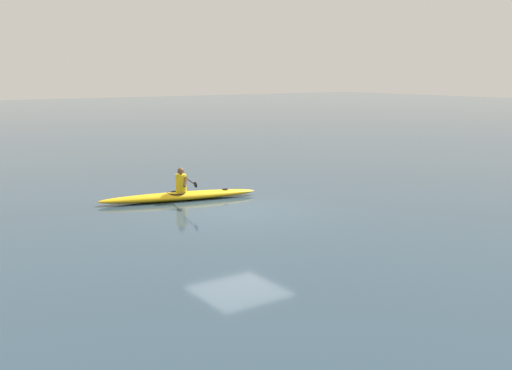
# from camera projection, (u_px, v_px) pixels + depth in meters

# --- Properties ---
(ground_plane) EXTENTS (160.00, 160.00, 0.00)m
(ground_plane) POSITION_uv_depth(u_px,v_px,m) (238.00, 211.00, 17.40)
(ground_plane) COLOR #283D4C
(kayak) EXTENTS (5.09, 1.90, 0.26)m
(kayak) POSITION_uv_depth(u_px,v_px,m) (179.00, 196.00, 18.80)
(kayak) COLOR #EAB214
(kayak) RESTS_ON ground
(kayaker) EXTENTS (0.70, 2.43, 0.78)m
(kayaker) POSITION_uv_depth(u_px,v_px,m) (182.00, 181.00, 18.74)
(kayaker) COLOR yellow
(kayaker) RESTS_ON kayak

